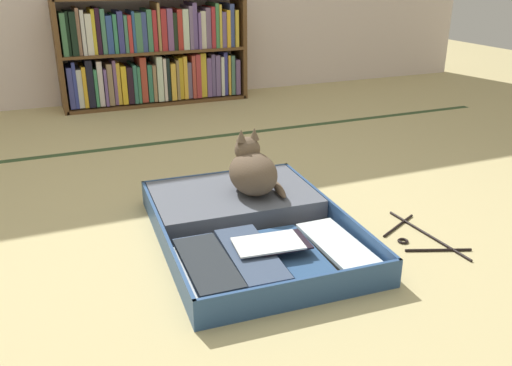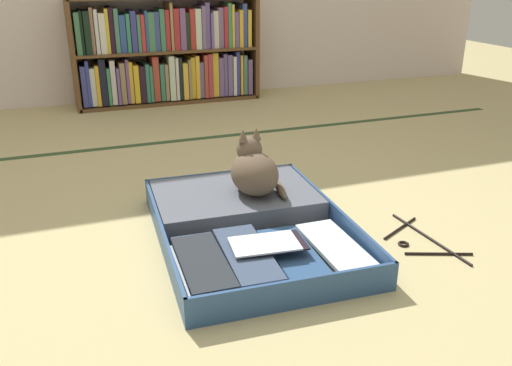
{
  "view_description": "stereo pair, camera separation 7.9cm",
  "coord_description": "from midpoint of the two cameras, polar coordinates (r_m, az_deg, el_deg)",
  "views": [
    {
      "loc": [
        -0.54,
        -1.79,
        0.97
      ],
      "look_at": [
        0.19,
        -0.04,
        0.2
      ],
      "focal_mm": 37.78,
      "sensor_mm": 36.0,
      "label": 1
    },
    {
      "loc": [
        -0.47,
        -1.82,
        0.97
      ],
      "look_at": [
        0.19,
        -0.04,
        0.2
      ],
      "focal_mm": 37.78,
      "sensor_mm": 36.0,
      "label": 2
    }
  ],
  "objects": [
    {
      "name": "bookshelf",
      "position": [
        4.16,
        -11.31,
        13.25
      ],
      "size": [
        1.37,
        0.29,
        0.78
      ],
      "color": "brown",
      "rests_on": "ground_plane"
    },
    {
      "name": "ground_plane",
      "position": [
        2.11,
        -6.17,
        -5.52
      ],
      "size": [
        10.0,
        10.0,
        0.0
      ],
      "primitive_type": "plane",
      "color": "tan"
    },
    {
      "name": "tatami_border",
      "position": [
        3.22,
        -12.52,
        3.96
      ],
      "size": [
        4.8,
        0.05,
        0.0
      ],
      "color": "#314928",
      "rests_on": "ground_plane"
    },
    {
      "name": "open_suitcase",
      "position": [
        2.1,
        -2.27,
        -4.14
      ],
      "size": [
        0.73,
        0.99,
        0.1
      ],
      "color": "#2B4D7F",
      "rests_on": "ground_plane"
    },
    {
      "name": "clothes_hanger",
      "position": [
        2.16,
        15.93,
        -5.49
      ],
      "size": [
        0.24,
        0.44,
        0.01
      ],
      "color": "black",
      "rests_on": "ground_plane"
    },
    {
      "name": "black_cat",
      "position": [
        2.18,
        -1.46,
        1.28
      ],
      "size": [
        0.23,
        0.26,
        0.26
      ],
      "color": "brown",
      "rests_on": "open_suitcase"
    }
  ]
}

